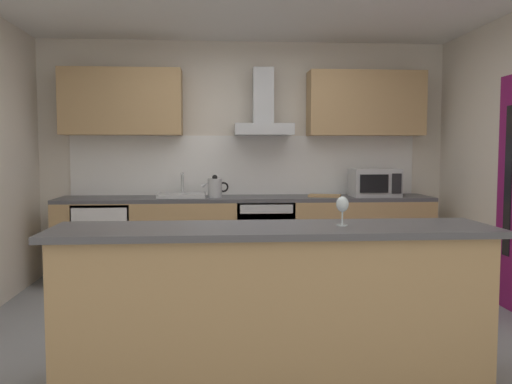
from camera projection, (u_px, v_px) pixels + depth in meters
name	position (u px, v px, depth m)	size (l,w,h in m)	color
ground	(259.00, 332.00, 4.19)	(5.52, 4.99, 0.02)	gray
wall_back	(245.00, 159.00, 6.13)	(5.52, 0.12, 2.60)	silver
backsplash_tile	(245.00, 165.00, 6.06)	(3.84, 0.02, 0.66)	white
counter_back	(247.00, 238.00, 5.82)	(3.98, 0.60, 0.90)	tan
counter_island	(274.00, 303.00, 3.27)	(2.64, 0.64, 0.94)	tan
upper_cabinets	(246.00, 103.00, 5.86)	(3.92, 0.32, 0.70)	tan
oven	(264.00, 238.00, 5.81)	(0.60, 0.62, 0.80)	slate
refrigerator	(106.00, 243.00, 5.68)	(0.58, 0.60, 0.85)	white
microwave	(375.00, 183.00, 5.82)	(0.50, 0.38, 0.30)	#B7BABC
sink	(182.00, 195.00, 5.72)	(0.50, 0.40, 0.26)	silver
kettle	(215.00, 188.00, 5.69)	(0.29, 0.15, 0.24)	#B7BABC
range_hood	(263.00, 114.00, 5.83)	(0.62, 0.45, 0.72)	#B7BABC
wine_glass	(342.00, 205.00, 3.26)	(0.08, 0.08, 0.18)	silver
chopping_board	(325.00, 196.00, 5.80)	(0.34, 0.22, 0.02)	tan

